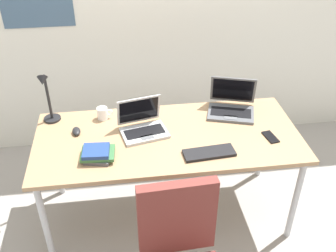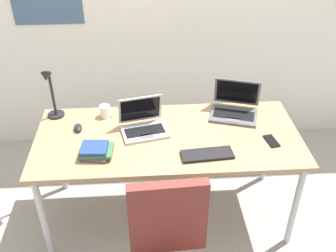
{
  "view_description": "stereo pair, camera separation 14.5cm",
  "coord_description": "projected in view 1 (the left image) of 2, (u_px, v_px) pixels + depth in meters",
  "views": [
    {
      "loc": [
        -0.29,
        -2.16,
        2.31
      ],
      "look_at": [
        0.0,
        0.0,
        0.82
      ],
      "focal_mm": 42.29,
      "sensor_mm": 36.0,
      "label": 1
    },
    {
      "loc": [
        -0.15,
        -2.18,
        2.31
      ],
      "look_at": [
        0.0,
        0.0,
        0.82
      ],
      "focal_mm": 42.29,
      "sensor_mm": 36.0,
      "label": 2
    }
  ],
  "objects": [
    {
      "name": "ground_plane",
      "position": [
        168.0,
        212.0,
        3.11
      ],
      "size": [
        12.0,
        12.0,
        0.0
      ],
      "primitive_type": "plane",
      "color": "gray"
    },
    {
      "name": "wall_back",
      "position": [
        150.0,
        4.0,
        3.27
      ],
      "size": [
        6.0,
        0.13,
        2.6
      ],
      "color": "silver",
      "rests_on": "ground_plane"
    },
    {
      "name": "desk",
      "position": [
        168.0,
        142.0,
        2.72
      ],
      "size": [
        1.8,
        0.8,
        0.74
      ],
      "color": "#9E7A56",
      "rests_on": "ground_plane"
    },
    {
      "name": "desk_lamp",
      "position": [
        47.0,
        98.0,
        2.71
      ],
      "size": [
        0.12,
        0.18,
        0.4
      ],
      "color": "black",
      "rests_on": "desk"
    },
    {
      "name": "laptop_front_left",
      "position": [
        143.0,
        126.0,
        2.71
      ],
      "size": [
        0.35,
        0.31,
        0.23
      ],
      "color": "#B7BABC",
      "rests_on": "desk"
    },
    {
      "name": "laptop_back_right",
      "position": [
        231.0,
        106.0,
        2.92
      ],
      "size": [
        0.4,
        0.37,
        0.24
      ],
      "color": "#515459",
      "rests_on": "desk"
    },
    {
      "name": "external_keyboard",
      "position": [
        209.0,
        153.0,
        2.52
      ],
      "size": [
        0.34,
        0.15,
        0.02
      ],
      "primitive_type": "cube",
      "rotation": [
        0.0,
        0.0,
        0.08
      ],
      "color": "black",
      "rests_on": "desk"
    },
    {
      "name": "computer_mouse",
      "position": [
        76.0,
        131.0,
        2.7
      ],
      "size": [
        0.07,
        0.1,
        0.03
      ],
      "primitive_type": "ellipsoid",
      "rotation": [
        0.0,
        0.0,
        0.13
      ],
      "color": "black",
      "rests_on": "desk"
    },
    {
      "name": "cell_phone",
      "position": [
        270.0,
        137.0,
        2.67
      ],
      "size": [
        0.09,
        0.15,
        0.01
      ],
      "primitive_type": "cube",
      "rotation": [
        0.0,
        0.0,
        0.18
      ],
      "color": "black",
      "rests_on": "desk"
    },
    {
      "name": "book_stack",
      "position": [
        97.0,
        154.0,
        2.47
      ],
      "size": [
        0.22,
        0.19,
        0.07
      ],
      "color": "#4C4C51",
      "rests_on": "desk"
    },
    {
      "name": "coffee_mug",
      "position": [
        103.0,
        113.0,
        2.84
      ],
      "size": [
        0.11,
        0.08,
        0.09
      ],
      "color": "white",
      "rests_on": "desk"
    }
  ]
}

